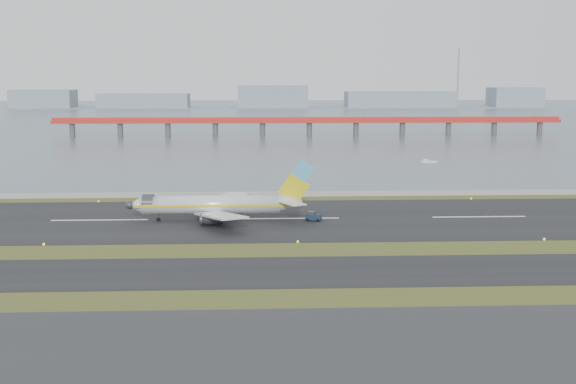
# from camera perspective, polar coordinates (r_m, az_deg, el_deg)

# --- Properties ---
(ground) EXTENTS (1000.00, 1000.00, 0.00)m
(ground) POSITION_cam_1_polar(r_m,az_deg,el_deg) (122.41, 0.98, -4.84)
(ground) COLOR #3A4719
(ground) RESTS_ON ground
(taxiway_strip) EXTENTS (1000.00, 18.00, 0.10)m
(taxiway_strip) POSITION_cam_1_polar(r_m,az_deg,el_deg) (110.81, 1.37, -6.29)
(taxiway_strip) COLOR black
(taxiway_strip) RESTS_ON ground
(runway_strip) EXTENTS (1000.00, 45.00, 0.10)m
(runway_strip) POSITION_cam_1_polar(r_m,az_deg,el_deg) (151.66, 0.29, -2.12)
(runway_strip) COLOR black
(runway_strip) RESTS_ON ground
(seawall) EXTENTS (1000.00, 2.50, 1.00)m
(seawall) POSITION_cam_1_polar(r_m,az_deg,el_deg) (181.09, -0.18, -0.16)
(seawall) COLOR #999994
(seawall) RESTS_ON ground
(bay_water) EXTENTS (1400.00, 800.00, 1.30)m
(bay_water) POSITION_cam_1_polar(r_m,az_deg,el_deg) (579.43, -1.83, 6.07)
(bay_water) COLOR #4C606D
(bay_water) RESTS_ON ground
(red_pier) EXTENTS (260.00, 5.00, 10.20)m
(red_pier) POSITION_cam_1_polar(r_m,az_deg,el_deg) (370.31, 1.70, 5.56)
(red_pier) COLOR red
(red_pier) RESTS_ON ground
(far_shoreline) EXTENTS (1400.00, 80.00, 60.50)m
(far_shoreline) POSITION_cam_1_polar(r_m,az_deg,el_deg) (739.31, -0.93, 7.17)
(far_shoreline) COLOR gray
(far_shoreline) RESTS_ON ground
(airliner) EXTENTS (38.52, 32.89, 12.80)m
(airliner) POSITION_cam_1_polar(r_m,az_deg,el_deg) (149.36, -5.48, -1.00)
(airliner) COLOR silver
(airliner) RESTS_ON ground
(pushback_tug) EXTENTS (3.56, 2.66, 2.03)m
(pushback_tug) POSITION_cam_1_polar(r_m,az_deg,el_deg) (149.12, 2.01, -1.95)
(pushback_tug) COLOR #142438
(pushback_tug) RESTS_ON ground
(workboat_near) EXTENTS (6.24, 3.06, 1.45)m
(workboat_near) POSITION_cam_1_polar(r_m,az_deg,el_deg) (256.53, 10.99, 2.36)
(workboat_near) COLOR silver
(workboat_near) RESTS_ON ground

